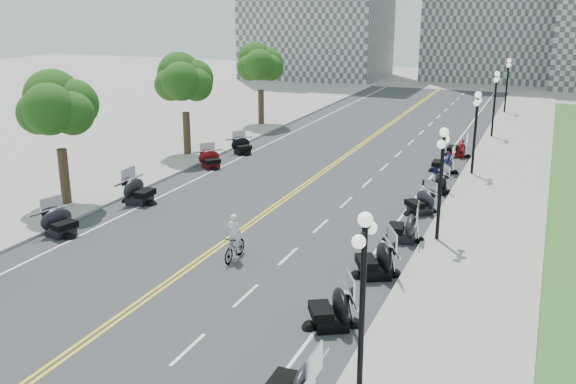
% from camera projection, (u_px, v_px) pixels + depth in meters
% --- Properties ---
extents(ground, '(160.00, 160.00, 0.00)m').
position_uv_depth(ground, '(220.00, 246.00, 27.74)').
color(ground, gray).
extents(road, '(16.00, 90.00, 0.01)m').
position_uv_depth(road, '(303.00, 186.00, 36.60)').
color(road, '#333335').
rests_on(road, ground).
extents(centerline_yellow_a, '(0.12, 90.00, 0.00)m').
position_uv_depth(centerline_yellow_a, '(301.00, 186.00, 36.64)').
color(centerline_yellow_a, yellow).
rests_on(centerline_yellow_a, road).
extents(centerline_yellow_b, '(0.12, 90.00, 0.00)m').
position_uv_depth(centerline_yellow_b, '(305.00, 186.00, 36.55)').
color(centerline_yellow_b, yellow).
rests_on(centerline_yellow_b, road).
extents(edge_line_north, '(0.12, 90.00, 0.00)m').
position_uv_depth(edge_line_north, '(415.00, 199.00, 34.25)').
color(edge_line_north, white).
rests_on(edge_line_north, road).
extents(edge_line_south, '(0.12, 90.00, 0.00)m').
position_uv_depth(edge_line_south, '(205.00, 175.00, 38.93)').
color(edge_line_south, white).
rests_on(edge_line_south, road).
extents(lane_dash_4, '(0.12, 2.00, 0.00)m').
position_uv_depth(lane_dash_4, '(188.00, 349.00, 19.48)').
color(lane_dash_4, white).
rests_on(lane_dash_4, road).
extents(lane_dash_5, '(0.12, 2.00, 0.00)m').
position_uv_depth(lane_dash_5, '(246.00, 295.00, 23.03)').
color(lane_dash_5, white).
rests_on(lane_dash_5, road).
extents(lane_dash_6, '(0.12, 2.00, 0.00)m').
position_uv_depth(lane_dash_6, '(288.00, 256.00, 26.57)').
color(lane_dash_6, white).
rests_on(lane_dash_6, road).
extents(lane_dash_7, '(0.12, 2.00, 0.00)m').
position_uv_depth(lane_dash_7, '(321.00, 226.00, 30.11)').
color(lane_dash_7, white).
rests_on(lane_dash_7, road).
extents(lane_dash_8, '(0.12, 2.00, 0.00)m').
position_uv_depth(lane_dash_8, '(346.00, 202.00, 33.65)').
color(lane_dash_8, white).
rests_on(lane_dash_8, road).
extents(lane_dash_9, '(0.12, 2.00, 0.00)m').
position_uv_depth(lane_dash_9, '(367.00, 183.00, 37.19)').
color(lane_dash_9, white).
rests_on(lane_dash_9, road).
extents(lane_dash_10, '(0.12, 2.00, 0.00)m').
position_uv_depth(lane_dash_10, '(384.00, 167.00, 40.74)').
color(lane_dash_10, white).
rests_on(lane_dash_10, road).
extents(lane_dash_11, '(0.12, 2.00, 0.00)m').
position_uv_depth(lane_dash_11, '(398.00, 154.00, 44.28)').
color(lane_dash_11, white).
rests_on(lane_dash_11, road).
extents(lane_dash_12, '(0.12, 2.00, 0.00)m').
position_uv_depth(lane_dash_12, '(411.00, 142.00, 47.82)').
color(lane_dash_12, white).
rests_on(lane_dash_12, road).
extents(lane_dash_13, '(0.12, 2.00, 0.00)m').
position_uv_depth(lane_dash_13, '(421.00, 133.00, 51.36)').
color(lane_dash_13, white).
rests_on(lane_dash_13, road).
extents(lane_dash_14, '(0.12, 2.00, 0.00)m').
position_uv_depth(lane_dash_14, '(430.00, 124.00, 54.90)').
color(lane_dash_14, white).
rests_on(lane_dash_14, road).
extents(lane_dash_15, '(0.12, 2.00, 0.00)m').
position_uv_depth(lane_dash_15, '(439.00, 117.00, 58.45)').
color(lane_dash_15, white).
rests_on(lane_dash_15, road).
extents(lane_dash_16, '(0.12, 2.00, 0.00)m').
position_uv_depth(lane_dash_16, '(446.00, 110.00, 61.99)').
color(lane_dash_16, white).
rests_on(lane_dash_16, road).
extents(lane_dash_17, '(0.12, 2.00, 0.00)m').
position_uv_depth(lane_dash_17, '(452.00, 104.00, 65.53)').
color(lane_dash_17, white).
rests_on(lane_dash_17, road).
extents(lane_dash_18, '(0.12, 2.00, 0.00)m').
position_uv_depth(lane_dash_18, '(458.00, 99.00, 69.07)').
color(lane_dash_18, white).
rests_on(lane_dash_18, road).
extents(lane_dash_19, '(0.12, 2.00, 0.00)m').
position_uv_depth(lane_dash_19, '(463.00, 94.00, 72.61)').
color(lane_dash_19, white).
rests_on(lane_dash_19, road).
extents(sidewalk_north, '(5.00, 90.00, 0.15)m').
position_uv_depth(sidewalk_north, '(495.00, 207.00, 32.74)').
color(sidewalk_north, '#9E9991').
rests_on(sidewalk_north, ground).
extents(sidewalk_south, '(5.00, 90.00, 0.15)m').
position_uv_depth(sidewalk_south, '(148.00, 167.00, 40.41)').
color(sidewalk_south, '#9E9991').
rests_on(sidewalk_south, ground).
extents(street_lamp_1, '(0.50, 1.20, 4.90)m').
position_uv_depth(street_lamp_1, '(362.00, 303.00, 16.77)').
color(street_lamp_1, black).
rests_on(street_lamp_1, sidewalk_north).
extents(street_lamp_2, '(0.50, 1.20, 4.90)m').
position_uv_depth(street_lamp_2, '(440.00, 185.00, 27.39)').
color(street_lamp_2, black).
rests_on(street_lamp_2, sidewalk_north).
extents(street_lamp_3, '(0.50, 1.20, 4.90)m').
position_uv_depth(street_lamp_3, '(475.00, 134.00, 38.02)').
color(street_lamp_3, black).
rests_on(street_lamp_3, sidewalk_north).
extents(street_lamp_4, '(0.50, 1.20, 4.90)m').
position_uv_depth(street_lamp_4, '(494.00, 104.00, 48.65)').
color(street_lamp_4, black).
rests_on(street_lamp_4, sidewalk_north).
extents(street_lamp_5, '(0.50, 1.20, 4.90)m').
position_uv_depth(street_lamp_5, '(507.00, 86.00, 59.27)').
color(street_lamp_5, black).
rests_on(street_lamp_5, sidewalk_north).
extents(tree_2, '(4.80, 4.80, 9.20)m').
position_uv_depth(tree_2, '(58.00, 114.00, 31.80)').
color(tree_2, '#235619').
rests_on(tree_2, sidewalk_south).
extents(tree_3, '(4.80, 4.80, 9.20)m').
position_uv_depth(tree_3, '(185.00, 86.00, 42.43)').
color(tree_3, '#235619').
rests_on(tree_3, sidewalk_south).
extents(tree_4, '(4.80, 4.80, 9.20)m').
position_uv_depth(tree_4, '(261.00, 69.00, 53.06)').
color(tree_4, '#235619').
rests_on(tree_4, sidewalk_south).
extents(motorcycle_n_3, '(2.04, 2.04, 1.41)m').
position_uv_depth(motorcycle_n_3, '(293.00, 382.00, 16.60)').
color(motorcycle_n_3, black).
rests_on(motorcycle_n_3, road).
extents(motorcycle_n_4, '(2.87, 2.87, 1.47)m').
position_uv_depth(motorcycle_n_4, '(331.00, 306.00, 20.62)').
color(motorcycle_n_4, black).
rests_on(motorcycle_n_4, road).
extents(motorcycle_n_5, '(2.94, 2.94, 1.52)m').
position_uv_depth(motorcycle_n_5, '(376.00, 258.00, 24.42)').
color(motorcycle_n_5, black).
rests_on(motorcycle_n_5, road).
extents(motorcycle_n_6, '(2.30, 2.30, 1.42)m').
position_uv_depth(motorcycle_n_6, '(404.00, 226.00, 28.08)').
color(motorcycle_n_6, black).
rests_on(motorcycle_n_6, road).
extents(motorcycle_n_7, '(2.71, 2.71, 1.34)m').
position_uv_depth(motorcycle_n_7, '(420.00, 201.00, 31.71)').
color(motorcycle_n_7, black).
rests_on(motorcycle_n_7, road).
extents(motorcycle_n_8, '(2.55, 2.55, 1.32)m').
position_uv_depth(motorcycle_n_8, '(436.00, 182.00, 35.03)').
color(motorcycle_n_8, black).
rests_on(motorcycle_n_8, road).
extents(motorcycle_n_9, '(1.98, 1.98, 1.38)m').
position_uv_depth(motorcycle_n_9, '(443.00, 162.00, 39.35)').
color(motorcycle_n_9, black).
rests_on(motorcycle_n_9, road).
extents(motorcycle_n_10, '(1.99, 1.99, 1.38)m').
position_uv_depth(motorcycle_n_10, '(457.00, 147.00, 43.35)').
color(motorcycle_n_10, '#590A0C').
rests_on(motorcycle_n_10, road).
extents(motorcycle_s_5, '(2.44, 2.44, 1.39)m').
position_uv_depth(motorcycle_s_5, '(60.00, 221.00, 28.73)').
color(motorcycle_s_5, black).
rests_on(motorcycle_s_5, road).
extents(motorcycle_s_6, '(2.17, 2.17, 1.50)m').
position_uv_depth(motorcycle_s_6, '(139.00, 190.00, 33.29)').
color(motorcycle_s_6, black).
rests_on(motorcycle_s_6, road).
extents(motorcycle_s_8, '(2.50, 2.50, 1.25)m').
position_uv_depth(motorcycle_s_8, '(211.00, 158.00, 40.39)').
color(motorcycle_s_8, '#590A0C').
rests_on(motorcycle_s_8, road).
extents(motorcycle_s_9, '(2.52, 2.52, 1.26)m').
position_uv_depth(motorcycle_s_9, '(242.00, 145.00, 44.12)').
color(motorcycle_s_9, black).
rests_on(motorcycle_s_9, road).
extents(bicycle, '(0.55, 1.83, 1.09)m').
position_uv_depth(bicycle, '(235.00, 247.00, 26.07)').
color(bicycle, '#A51414').
rests_on(bicycle, road).
extents(cyclist_rider, '(0.59, 0.39, 1.63)m').
position_uv_depth(cyclist_rider, '(234.00, 216.00, 25.68)').
color(cyclist_rider, silver).
rests_on(cyclist_rider, bicycle).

